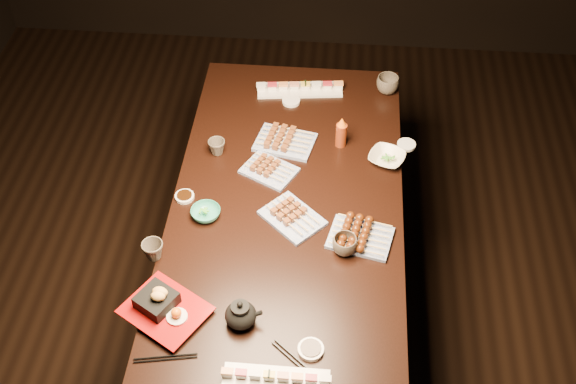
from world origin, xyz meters
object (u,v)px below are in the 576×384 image
at_px(tempura_tray, 164,305).
at_px(teacup_near_left, 153,250).
at_px(yakitori_plate_left, 285,138).
at_px(teapot, 240,313).
at_px(condiment_bottle, 341,132).
at_px(edamame_bowl_cream, 387,158).
at_px(teacup_far_left, 217,147).
at_px(sushi_platter_near, 276,377).
at_px(yakitori_plate_center, 269,167).
at_px(yakitori_plate_right, 292,214).
at_px(teacup_far_right, 388,84).
at_px(sushi_platter_far, 300,87).
at_px(teacup_mid_right, 345,245).
at_px(dining_table, 287,265).
at_px(edamame_bowl_green, 206,213).

xyz_separation_m(tempura_tray, teacup_near_left, (-0.09, 0.24, -0.01)).
height_order(yakitori_plate_left, teapot, teapot).
distance_m(yakitori_plate_left, condiment_bottle, 0.24).
xyz_separation_m(edamame_bowl_cream, teacup_far_left, (-0.70, -0.01, 0.02)).
relative_size(sushi_platter_near, yakitori_plate_center, 1.63).
bearing_deg(yakitori_plate_right, teacup_far_right, 108.58).
bearing_deg(sushi_platter_far, teapot, 78.70).
bearing_deg(yakitori_plate_center, teacup_near_left, -100.06).
relative_size(teacup_mid_right, teacup_far_right, 0.90).
distance_m(yakitori_plate_right, teacup_near_left, 0.54).
xyz_separation_m(dining_table, tempura_tray, (-0.37, -0.54, 0.42)).
bearing_deg(teacup_mid_right, tempura_tray, -151.47).
distance_m(dining_table, teacup_far_right, 0.94).
xyz_separation_m(edamame_bowl_green, teacup_far_left, (-0.01, 0.36, 0.02)).
relative_size(dining_table, yakitori_plate_left, 7.46).
bearing_deg(sushi_platter_near, yakitori_plate_center, 97.21).
distance_m(sushi_platter_near, teacup_mid_right, 0.58).
xyz_separation_m(sushi_platter_far, teacup_mid_right, (0.23, -0.93, 0.01)).
height_order(yakitori_plate_left, teacup_far_left, teacup_far_left).
bearing_deg(edamame_bowl_cream, sushi_platter_far, 131.98).
distance_m(yakitori_plate_right, teapot, 0.50).
bearing_deg(teacup_mid_right, yakitori_plate_left, 115.26).
xyz_separation_m(sushi_platter_far, yakitori_plate_left, (-0.04, -0.36, 0.01)).
height_order(teacup_mid_right, condiment_bottle, condiment_bottle).
xyz_separation_m(tempura_tray, teacup_mid_right, (0.60, 0.32, -0.01)).
bearing_deg(yakitori_plate_right, teapot, -62.88).
bearing_deg(tempura_tray, teapot, 28.14).
bearing_deg(tempura_tray, sushi_platter_far, 105.06).
bearing_deg(edamame_bowl_green, dining_table, 15.96).
xyz_separation_m(yakitori_plate_center, teacup_near_left, (-0.37, -0.48, 0.01)).
bearing_deg(yakitori_plate_left, teacup_near_left, -110.44).
bearing_deg(teacup_far_right, sushi_platter_far, -175.61).
bearing_deg(teacup_near_left, teapot, -35.69).
distance_m(sushi_platter_near, edamame_bowl_green, 0.76).
distance_m(teacup_near_left, condiment_bottle, 0.94).
relative_size(teacup_near_left, teapot, 0.62).
bearing_deg(teacup_far_left, dining_table, -40.65).
height_order(yakitori_plate_center, teapot, teapot).
xyz_separation_m(edamame_bowl_cream, teacup_near_left, (-0.85, -0.58, 0.02)).
bearing_deg(edamame_bowl_green, teapot, -67.08).
height_order(edamame_bowl_green, teacup_far_right, teacup_far_right).
height_order(sushi_platter_near, teacup_near_left, teacup_near_left).
distance_m(sushi_platter_near, yakitori_plate_right, 0.69).
height_order(dining_table, yakitori_plate_right, yakitori_plate_right).
bearing_deg(teacup_far_right, yakitori_plate_left, -137.66).
bearing_deg(teapot, sushi_platter_far, 80.65).
bearing_deg(tempura_tray, teacup_far_left, 117.59).
distance_m(yakitori_plate_left, teacup_far_left, 0.29).
distance_m(sushi_platter_far, yakitori_plate_center, 0.55).
xyz_separation_m(dining_table, edamame_bowl_cream, (0.39, 0.28, 0.39)).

